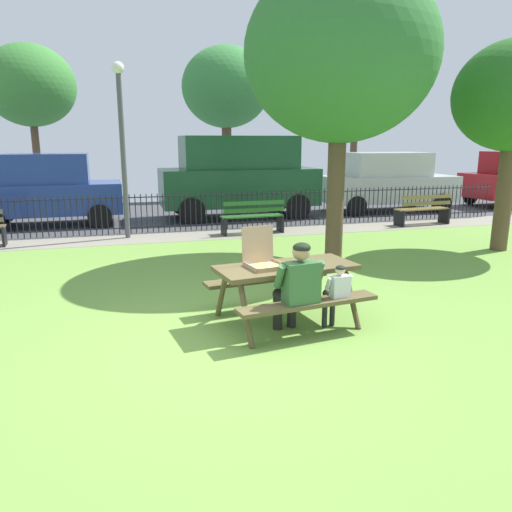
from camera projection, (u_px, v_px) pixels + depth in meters
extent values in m
cube|color=#719F41|center=(205.00, 298.00, 7.54)|extent=(28.00, 11.54, 0.02)
cube|color=gray|center=(170.00, 237.00, 12.29)|extent=(28.00, 1.40, 0.01)
cube|color=#424247|center=(157.00, 214.00, 16.05)|extent=(28.00, 6.62, 0.01)
cube|color=brown|center=(286.00, 268.00, 6.38)|extent=(1.89, 1.00, 0.06)
cube|color=brown|center=(309.00, 304.00, 5.91)|extent=(1.82, 0.53, 0.05)
cube|color=brown|center=(267.00, 278.00, 6.98)|extent=(1.82, 0.53, 0.05)
cylinder|color=brown|center=(246.00, 314.00, 5.81)|extent=(0.13, 0.44, 0.74)
cylinder|color=brown|center=(222.00, 294.00, 6.55)|extent=(0.13, 0.44, 0.74)
cylinder|color=brown|center=(351.00, 298.00, 6.38)|extent=(0.13, 0.44, 0.74)
cylinder|color=brown|center=(319.00, 282.00, 7.12)|extent=(0.13, 0.44, 0.74)
cube|color=tan|center=(265.00, 267.00, 6.26)|extent=(0.51, 0.51, 0.01)
cube|color=silver|center=(265.00, 267.00, 6.26)|extent=(0.47, 0.47, 0.00)
cube|color=tan|center=(273.00, 269.00, 6.06)|extent=(0.44, 0.09, 0.04)
cube|color=tan|center=(258.00, 261.00, 6.44)|extent=(0.44, 0.09, 0.04)
cube|color=tan|center=(250.00, 267.00, 6.16)|extent=(0.09, 0.44, 0.04)
cube|color=tan|center=(280.00, 263.00, 6.34)|extent=(0.09, 0.44, 0.04)
cube|color=tan|center=(258.00, 243.00, 6.40)|extent=(0.44, 0.11, 0.44)
cylinder|color=tan|center=(265.00, 266.00, 6.26)|extent=(0.38, 0.38, 0.01)
cylinder|color=#E8D462|center=(265.00, 266.00, 6.25)|extent=(0.35, 0.35, 0.00)
pyramid|color=#EAD06A|center=(303.00, 260.00, 6.62)|extent=(0.20, 0.22, 0.01)
cube|color=tan|center=(303.00, 262.00, 6.52)|extent=(0.16, 0.08, 0.02)
cylinder|color=black|center=(278.00, 312.00, 6.26)|extent=(0.12, 0.12, 0.44)
cylinder|color=black|center=(285.00, 298.00, 6.01)|extent=(0.21, 0.44, 0.15)
cylinder|color=black|center=(292.00, 310.00, 6.33)|extent=(0.12, 0.12, 0.44)
cylinder|color=black|center=(300.00, 296.00, 6.09)|extent=(0.21, 0.44, 0.15)
cube|color=#386638|center=(301.00, 284.00, 5.81)|extent=(0.45, 0.28, 0.52)
cylinder|color=#386638|center=(280.00, 276.00, 5.73)|extent=(0.12, 0.22, 0.31)
cylinder|color=#386638|center=(319.00, 272.00, 5.93)|extent=(0.12, 0.22, 0.31)
sphere|color=tan|center=(301.00, 252.00, 5.74)|extent=(0.21, 0.21, 0.21)
ellipsoid|color=black|center=(302.00, 248.00, 5.72)|extent=(0.21, 0.20, 0.12)
cylinder|color=#272727|center=(325.00, 311.00, 6.32)|extent=(0.07, 0.07, 0.44)
cylinder|color=#272727|center=(330.00, 296.00, 6.16)|extent=(0.12, 0.25, 0.09)
cylinder|color=#272727|center=(332.00, 309.00, 6.36)|extent=(0.07, 0.07, 0.44)
cylinder|color=#272727|center=(338.00, 294.00, 6.20)|extent=(0.12, 0.25, 0.09)
cube|color=silver|center=(340.00, 287.00, 6.05)|extent=(0.25, 0.16, 0.30)
cylinder|color=silver|center=(328.00, 284.00, 6.00)|extent=(0.07, 0.12, 0.18)
cylinder|color=silver|center=(349.00, 281.00, 6.11)|extent=(0.07, 0.12, 0.18)
sphere|color=beige|center=(340.00, 270.00, 6.01)|extent=(0.12, 0.12, 0.12)
ellipsoid|color=black|center=(340.00, 268.00, 5.99)|extent=(0.12, 0.11, 0.07)
cylinder|color=black|center=(166.00, 197.00, 12.74)|extent=(19.92, 0.03, 0.03)
cylinder|color=black|center=(167.00, 226.00, 12.91)|extent=(19.92, 0.03, 0.03)
cylinder|color=black|center=(3.00, 219.00, 11.82)|extent=(0.02, 0.02, 1.00)
cylinder|color=black|center=(10.00, 219.00, 11.86)|extent=(0.02, 0.02, 1.00)
cylinder|color=black|center=(16.00, 219.00, 11.89)|extent=(0.02, 0.02, 1.00)
cylinder|color=black|center=(22.00, 218.00, 11.93)|extent=(0.02, 0.02, 1.00)
cylinder|color=black|center=(29.00, 218.00, 11.97)|extent=(0.02, 0.02, 1.00)
cylinder|color=black|center=(35.00, 218.00, 12.00)|extent=(0.02, 0.02, 1.00)
cylinder|color=black|center=(41.00, 218.00, 12.04)|extent=(0.02, 0.02, 1.00)
cylinder|color=black|center=(47.00, 217.00, 12.08)|extent=(0.02, 0.02, 1.00)
cylinder|color=black|center=(53.00, 217.00, 12.11)|extent=(0.02, 0.02, 1.00)
cylinder|color=black|center=(60.00, 217.00, 12.15)|extent=(0.02, 0.02, 1.00)
cylinder|color=black|center=(66.00, 217.00, 12.19)|extent=(0.02, 0.02, 1.00)
cylinder|color=black|center=(72.00, 216.00, 12.23)|extent=(0.02, 0.02, 1.00)
cylinder|color=black|center=(78.00, 216.00, 12.26)|extent=(0.02, 0.02, 1.00)
cylinder|color=black|center=(84.00, 216.00, 12.30)|extent=(0.02, 0.02, 1.00)
cylinder|color=black|center=(90.00, 216.00, 12.34)|extent=(0.02, 0.02, 1.00)
cylinder|color=black|center=(95.00, 215.00, 12.37)|extent=(0.02, 0.02, 1.00)
cylinder|color=black|center=(101.00, 215.00, 12.41)|extent=(0.02, 0.02, 1.00)
cylinder|color=black|center=(107.00, 215.00, 12.45)|extent=(0.02, 0.02, 1.00)
cylinder|color=black|center=(113.00, 215.00, 12.48)|extent=(0.02, 0.02, 1.00)
cylinder|color=black|center=(119.00, 215.00, 12.52)|extent=(0.02, 0.02, 1.00)
cylinder|color=black|center=(124.00, 214.00, 12.56)|extent=(0.02, 0.02, 1.00)
cylinder|color=black|center=(130.00, 214.00, 12.59)|extent=(0.02, 0.02, 1.00)
cylinder|color=black|center=(136.00, 214.00, 12.63)|extent=(0.02, 0.02, 1.00)
cylinder|color=black|center=(141.00, 214.00, 12.67)|extent=(0.02, 0.02, 1.00)
cylinder|color=black|center=(147.00, 213.00, 12.70)|extent=(0.02, 0.02, 1.00)
cylinder|color=black|center=(153.00, 213.00, 12.74)|extent=(0.02, 0.02, 1.00)
cylinder|color=black|center=(158.00, 213.00, 12.78)|extent=(0.02, 0.02, 1.00)
cylinder|color=black|center=(164.00, 213.00, 12.81)|extent=(0.02, 0.02, 1.00)
cylinder|color=black|center=(169.00, 213.00, 12.85)|extent=(0.02, 0.02, 1.00)
cylinder|color=black|center=(174.00, 212.00, 12.89)|extent=(0.02, 0.02, 1.00)
cylinder|color=black|center=(180.00, 212.00, 12.93)|extent=(0.02, 0.02, 1.00)
cylinder|color=black|center=(185.00, 212.00, 12.96)|extent=(0.02, 0.02, 1.00)
cylinder|color=black|center=(191.00, 212.00, 13.00)|extent=(0.02, 0.02, 1.00)
cylinder|color=black|center=(196.00, 212.00, 13.04)|extent=(0.02, 0.02, 1.00)
cylinder|color=black|center=(201.00, 211.00, 13.07)|extent=(0.02, 0.02, 1.00)
cylinder|color=black|center=(206.00, 211.00, 13.11)|extent=(0.02, 0.02, 1.00)
cylinder|color=black|center=(212.00, 211.00, 13.15)|extent=(0.02, 0.02, 1.00)
cylinder|color=black|center=(217.00, 211.00, 13.18)|extent=(0.02, 0.02, 1.00)
cylinder|color=black|center=(222.00, 211.00, 13.22)|extent=(0.02, 0.02, 1.00)
cylinder|color=black|center=(227.00, 210.00, 13.26)|extent=(0.02, 0.02, 1.00)
cylinder|color=black|center=(232.00, 210.00, 13.29)|extent=(0.02, 0.02, 1.00)
cylinder|color=black|center=(237.00, 210.00, 13.33)|extent=(0.02, 0.02, 1.00)
cylinder|color=black|center=(242.00, 210.00, 13.37)|extent=(0.02, 0.02, 1.00)
cylinder|color=black|center=(247.00, 210.00, 13.40)|extent=(0.02, 0.02, 1.00)
cylinder|color=black|center=(252.00, 209.00, 13.44)|extent=(0.02, 0.02, 1.00)
cylinder|color=black|center=(257.00, 209.00, 13.48)|extent=(0.02, 0.02, 1.00)
cylinder|color=black|center=(262.00, 209.00, 13.52)|extent=(0.02, 0.02, 1.00)
cylinder|color=black|center=(267.00, 209.00, 13.55)|extent=(0.02, 0.02, 1.00)
cylinder|color=black|center=(272.00, 209.00, 13.59)|extent=(0.02, 0.02, 1.00)
cylinder|color=black|center=(277.00, 209.00, 13.63)|extent=(0.02, 0.02, 1.00)
cylinder|color=black|center=(282.00, 208.00, 13.66)|extent=(0.02, 0.02, 1.00)
cylinder|color=black|center=(287.00, 208.00, 13.70)|extent=(0.02, 0.02, 1.00)
cylinder|color=black|center=(291.00, 208.00, 13.74)|extent=(0.02, 0.02, 1.00)
cylinder|color=black|center=(296.00, 208.00, 13.77)|extent=(0.02, 0.02, 1.00)
cylinder|color=black|center=(301.00, 208.00, 13.81)|extent=(0.02, 0.02, 1.00)
cylinder|color=black|center=(306.00, 207.00, 13.85)|extent=(0.02, 0.02, 1.00)
cylinder|color=black|center=(310.00, 207.00, 13.88)|extent=(0.02, 0.02, 1.00)
cylinder|color=black|center=(315.00, 207.00, 13.92)|extent=(0.02, 0.02, 1.00)
cylinder|color=black|center=(319.00, 207.00, 13.96)|extent=(0.02, 0.02, 1.00)
cylinder|color=black|center=(324.00, 207.00, 13.99)|extent=(0.02, 0.02, 1.00)
cylinder|color=black|center=(329.00, 207.00, 14.03)|extent=(0.02, 0.02, 1.00)
cylinder|color=black|center=(333.00, 206.00, 14.07)|extent=(0.02, 0.02, 1.00)
cylinder|color=black|center=(338.00, 206.00, 14.10)|extent=(0.02, 0.02, 1.00)
cylinder|color=black|center=(342.00, 206.00, 14.14)|extent=(0.02, 0.02, 1.00)
cylinder|color=black|center=(347.00, 206.00, 14.18)|extent=(0.02, 0.02, 1.00)
cylinder|color=black|center=(351.00, 206.00, 14.22)|extent=(0.02, 0.02, 1.00)
cylinder|color=black|center=(356.00, 205.00, 14.25)|extent=(0.02, 0.02, 1.00)
cylinder|color=black|center=(360.00, 205.00, 14.29)|extent=(0.02, 0.02, 1.00)
cylinder|color=black|center=(365.00, 205.00, 14.33)|extent=(0.02, 0.02, 1.00)
cylinder|color=black|center=(369.00, 205.00, 14.36)|extent=(0.02, 0.02, 1.00)
cylinder|color=black|center=(373.00, 205.00, 14.40)|extent=(0.02, 0.02, 1.00)
cylinder|color=black|center=(378.00, 205.00, 14.44)|extent=(0.02, 0.02, 1.00)
cylinder|color=black|center=(382.00, 204.00, 14.47)|extent=(0.02, 0.02, 1.00)
cylinder|color=black|center=(386.00, 204.00, 14.51)|extent=(0.02, 0.02, 1.00)
cylinder|color=black|center=(390.00, 204.00, 14.55)|extent=(0.02, 0.02, 1.00)
cylinder|color=black|center=(395.00, 204.00, 14.58)|extent=(0.02, 0.02, 1.00)
cylinder|color=black|center=(399.00, 204.00, 14.62)|extent=(0.02, 0.02, 1.00)
cylinder|color=black|center=(403.00, 204.00, 14.66)|extent=(0.02, 0.02, 1.00)
cylinder|color=black|center=(407.00, 204.00, 14.69)|extent=(0.02, 0.02, 1.00)
cylinder|color=black|center=(411.00, 203.00, 14.73)|extent=(0.02, 0.02, 1.00)
cylinder|color=black|center=(416.00, 203.00, 14.77)|extent=(0.02, 0.02, 1.00)
cylinder|color=black|center=(420.00, 203.00, 14.80)|extent=(0.02, 0.02, 1.00)
cylinder|color=black|center=(424.00, 203.00, 14.84)|extent=(0.02, 0.02, 1.00)
cylinder|color=black|center=(428.00, 203.00, 14.88)|extent=(0.02, 0.02, 1.00)
cylinder|color=black|center=(432.00, 203.00, 14.92)|extent=(0.02, 0.02, 1.00)
cylinder|color=black|center=(436.00, 202.00, 14.95)|extent=(0.02, 0.02, 1.00)
cylinder|color=black|center=(440.00, 202.00, 14.99)|extent=(0.02, 0.02, 1.00)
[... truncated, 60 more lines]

